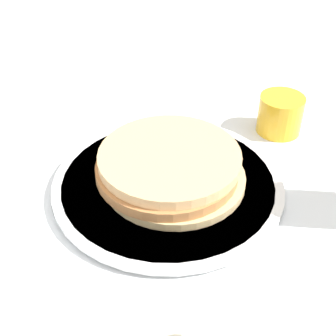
# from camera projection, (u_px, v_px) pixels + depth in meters

# --- Properties ---
(ground_plane) EXTENTS (4.00, 4.00, 0.00)m
(ground_plane) POSITION_uv_depth(u_px,v_px,m) (170.00, 178.00, 0.62)
(ground_plane) COLOR white
(plate) EXTENTS (0.30, 0.30, 0.01)m
(plate) POSITION_uv_depth(u_px,v_px,m) (168.00, 184.00, 0.60)
(plate) COLOR white
(plate) RESTS_ON ground_plane
(pancake_stack) EXTENTS (0.19, 0.19, 0.04)m
(pancake_stack) POSITION_uv_depth(u_px,v_px,m) (170.00, 167.00, 0.59)
(pancake_stack) COLOR tan
(pancake_stack) RESTS_ON plate
(juice_glass) EXTENTS (0.07, 0.07, 0.06)m
(juice_glass) POSITION_uv_depth(u_px,v_px,m) (280.00, 114.00, 0.69)
(juice_glass) COLOR yellow
(juice_glass) RESTS_ON ground_plane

